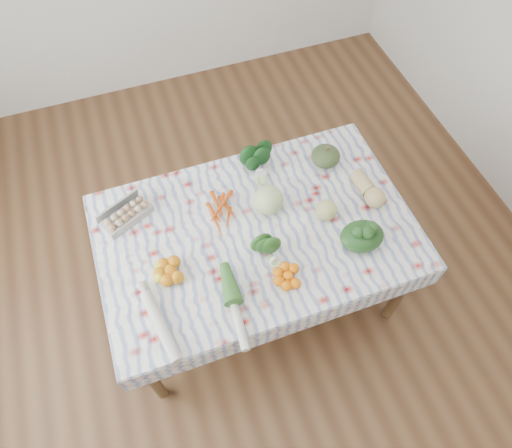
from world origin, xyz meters
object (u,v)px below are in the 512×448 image
(egg_carton, at_px, (127,216))
(butternut_squash, at_px, (369,188))
(grapefruit, at_px, (326,210))
(dining_table, at_px, (256,238))
(kabocha_squash, at_px, (326,156))
(cabbage, at_px, (268,200))

(egg_carton, distance_m, butternut_squash, 1.30)
(egg_carton, bearing_deg, grapefruit, -43.32)
(dining_table, xyz_separation_m, kabocha_squash, (0.53, 0.30, 0.14))
(egg_carton, xyz_separation_m, kabocha_squash, (1.15, 0.02, 0.02))
(grapefruit, bearing_deg, dining_table, 173.75)
(egg_carton, bearing_deg, cabbage, -39.02)
(kabocha_squash, height_order, butternut_squash, butternut_squash)
(dining_table, xyz_separation_m, egg_carton, (-0.62, 0.29, 0.12))
(grapefruit, bearing_deg, butternut_squash, 11.19)
(egg_carton, bearing_deg, butternut_squash, -37.22)
(egg_carton, bearing_deg, dining_table, -49.98)
(butternut_squash, bearing_deg, egg_carton, 162.21)
(butternut_squash, relative_size, grapefruit, 2.15)
(butternut_squash, xyz_separation_m, grapefruit, (-0.28, -0.05, 0.00))
(butternut_squash, bearing_deg, cabbage, 164.65)
(egg_carton, height_order, cabbage, cabbage)
(kabocha_squash, bearing_deg, cabbage, -155.13)
(kabocha_squash, height_order, grapefruit, grapefruit)
(butternut_squash, bearing_deg, dining_table, 175.50)
(cabbage, bearing_deg, dining_table, -135.37)
(cabbage, bearing_deg, butternut_squash, -9.70)
(cabbage, bearing_deg, grapefruit, -28.70)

